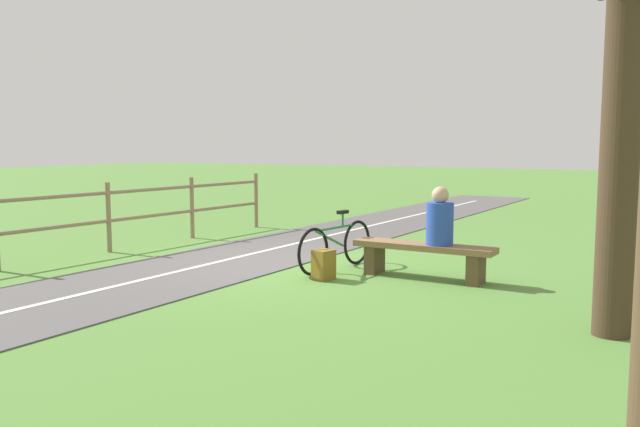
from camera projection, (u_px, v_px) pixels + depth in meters
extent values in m
plane|color=#548438|center=(282.00, 264.00, 9.64)|extent=(80.00, 80.00, 0.00)
cube|color=brown|center=(423.00, 247.00, 8.59)|extent=(1.94, 0.46, 0.08)
cube|color=brown|center=(476.00, 269.00, 8.25)|extent=(0.17, 0.37, 0.39)
cube|color=brown|center=(375.00, 259.00, 8.98)|extent=(0.17, 0.37, 0.39)
cylinder|color=#2847B7|center=(440.00, 224.00, 8.44)|extent=(0.37, 0.37, 0.56)
sphere|color=tan|center=(440.00, 195.00, 8.40)|extent=(0.22, 0.22, 0.22)
torus|color=black|center=(313.00, 252.00, 8.77)|extent=(0.14, 0.66, 0.67)
torus|color=black|center=(357.00, 242.00, 9.61)|extent=(0.14, 0.66, 0.67)
cylinder|color=#237038|center=(336.00, 228.00, 9.16)|extent=(0.17, 0.90, 0.04)
cylinder|color=#237038|center=(330.00, 239.00, 9.05)|extent=(0.13, 0.65, 0.31)
cylinder|color=#237038|center=(343.00, 220.00, 9.28)|extent=(0.03, 0.03, 0.20)
cube|color=black|center=(343.00, 212.00, 9.27)|extent=(0.11, 0.21, 0.05)
cube|color=olive|center=(324.00, 265.00, 8.55)|extent=(0.28, 0.31, 0.40)
cube|color=#A57A2A|center=(317.00, 268.00, 8.64)|extent=(0.08, 0.19, 0.18)
cylinder|color=#847051|center=(256.00, 200.00, 13.88)|extent=(0.08, 0.08, 1.17)
cylinder|color=#847051|center=(192.00, 208.00, 12.27)|extent=(0.08, 0.08, 1.17)
cylinder|color=#847051|center=(109.00, 217.00, 10.67)|extent=(0.08, 0.08, 1.17)
cylinder|color=#473323|center=(619.00, 167.00, 5.90)|extent=(0.35, 0.35, 3.17)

